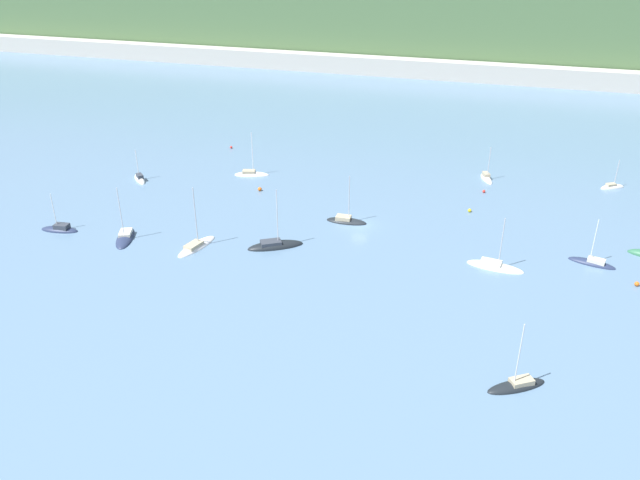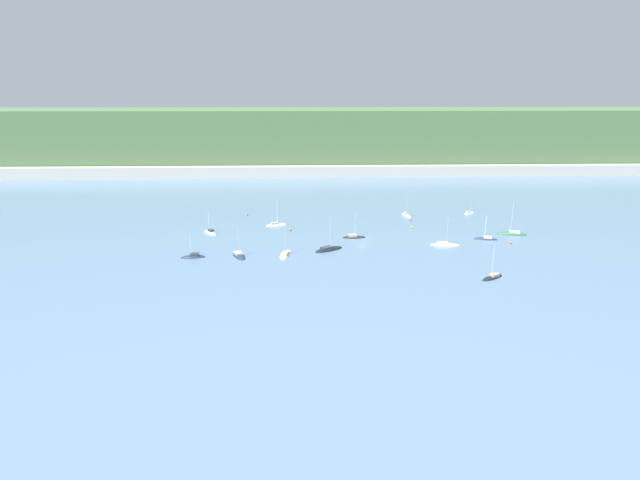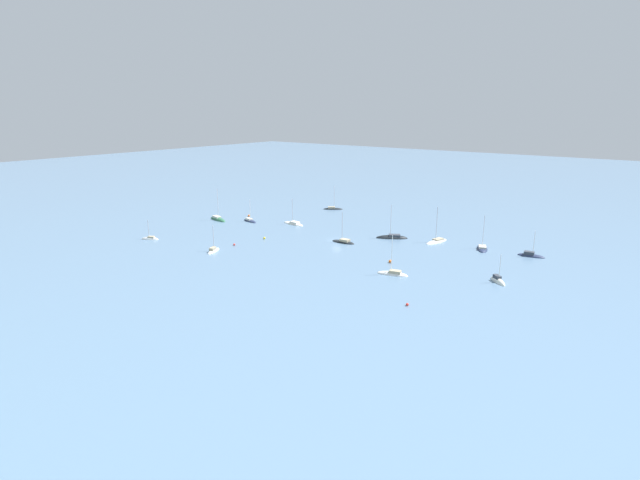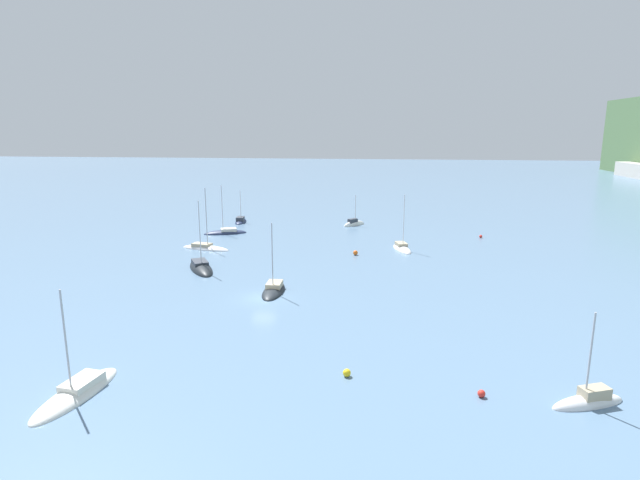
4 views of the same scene
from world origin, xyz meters
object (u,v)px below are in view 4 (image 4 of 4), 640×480
Objects in this scene: sailboat_2 at (205,248)px; sailboat_10 at (402,249)px; mooring_buoy_1 at (347,373)px; mooring_buoy_0 at (481,394)px; mooring_buoy_3 at (355,253)px; sailboat_7 at (77,394)px; sailboat_8 at (201,269)px; mooring_buoy_4 at (481,236)px; sailboat_0 at (274,291)px; sailboat_4 at (354,225)px; sailboat_12 at (241,222)px; sailboat_11 at (589,402)px; sailboat_1 at (226,233)px.

sailboat_2 reaches higher than sailboat_10.
sailboat_2 reaches higher than mooring_buoy_1.
sailboat_10 is (-3.98, 31.90, 0.01)m from sailboat_2.
mooring_buoy_0 is (42.01, 36.47, 0.18)m from sailboat_2.
sailboat_2 is 24.64m from mooring_buoy_3.
mooring_buoy_3 is at bearing -177.17° from mooring_buoy_1.
sailboat_7 is (45.65, 7.31, -0.01)m from sailboat_2.
sailboat_10 is at bearing 160.80° from sailboat_7.
sailboat_8 is 50.21m from mooring_buoy_4.
sailboat_0 is 1.26× the size of sailboat_4.
sailboat_8 is at bearing -59.45° from sailboat_2.
mooring_buoy_0 is at bearing -157.59° from sailboat_12.
sailboat_11 is (45.96, 11.88, 0.03)m from sailboat_10.
sailboat_4 is at bearing 59.64° from sailboat_2.
sailboat_12 is (-36.53, -5.20, 0.04)m from sailboat_8.
sailboat_10 is 15.47× the size of mooring_buoy_1.
mooring_buoy_4 is at bearing -68.59° from sailboat_4.
sailboat_8 is 14.24× the size of mooring_buoy_3.
sailboat_0 is at bearing -136.87° from mooring_buoy_0.
sailboat_10 is at bearing 19.82° from sailboat_2.
sailboat_7 is at bearing 75.29° from sailboat_1.
mooring_buoy_4 is (9.59, 47.57, 0.15)m from sailboat_12.
mooring_buoy_0 is at bearing -21.47° from sailboat_11.
sailboat_11 is (21.69, 27.65, 0.03)m from sailboat_0.
mooring_buoy_3 is (-41.19, -11.84, 0.09)m from mooring_buoy_0.
sailboat_0 is 48.20m from sailboat_12.
mooring_buoy_1 is (-1.78, -9.89, 0.03)m from mooring_buoy_0.
sailboat_8 is 36.32m from mooring_buoy_1.
sailboat_4 is 12.89× the size of mooring_buoy_0.
mooring_buoy_1 is (28.32, 22.74, 0.23)m from sailboat_8.
sailboat_1 is 28.60m from mooring_buoy_3.
sailboat_1 is at bearing 159.49° from sailboat_4.
mooring_buoy_4 is at bearing 160.54° from sailboat_1.
sailboat_1 reaches higher than mooring_buoy_3.
mooring_buoy_1 is 0.84× the size of mooring_buoy_3.
sailboat_4 is 64.60m from mooring_buoy_1.
sailboat_10 is 17.40× the size of mooring_buoy_0.
sailboat_0 is at bearing -48.25° from sailboat_10.
sailboat_12 is 70.61m from mooring_buoy_1.
sailboat_7 reaches higher than mooring_buoy_0.
sailboat_12 is 48.52m from mooring_buoy_4.
mooring_buoy_1 is 58.64m from mooring_buoy_4.
sailboat_11 is at bearing 84.17° from mooring_buoy_1.
sailboat_11 is 80.46m from sailboat_12.
sailboat_0 is 12.18× the size of mooring_buoy_3.
sailboat_11 is (30.08, 39.94, 0.06)m from sailboat_8.
sailboat_10 is (-49.64, 24.58, 0.02)m from sailboat_7.
sailboat_2 reaches higher than sailboat_0.
sailboat_0 reaches higher than sailboat_11.
sailboat_4 is at bearing -176.53° from mooring_buoy_1.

